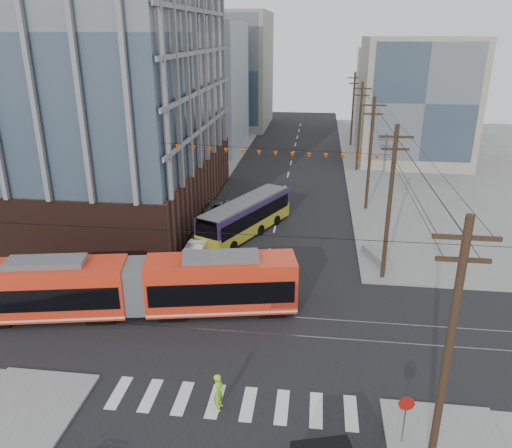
# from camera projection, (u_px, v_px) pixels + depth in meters

# --- Properties ---
(ground) EXTENTS (160.00, 160.00, 0.00)m
(ground) POSITION_uv_depth(u_px,v_px,m) (241.00, 364.00, 26.50)
(ground) COLOR slate
(office_building) EXTENTS (30.00, 25.00, 28.60)m
(office_building) POSITION_uv_depth(u_px,v_px,m) (39.00, 58.00, 45.23)
(office_building) COLOR #381E16
(office_building) RESTS_ON ground
(bg_bldg_nw_near) EXTENTS (18.00, 16.00, 18.00)m
(bg_bldg_nw_near) POSITION_uv_depth(u_px,v_px,m) (180.00, 87.00, 73.40)
(bg_bldg_nw_near) COLOR #8C99A5
(bg_bldg_nw_near) RESTS_ON ground
(bg_bldg_ne_near) EXTENTS (14.00, 14.00, 16.00)m
(bg_bldg_ne_near) POSITION_uv_depth(u_px,v_px,m) (415.00, 101.00, 66.21)
(bg_bldg_ne_near) COLOR gray
(bg_bldg_ne_near) RESTS_ON ground
(bg_bldg_nw_far) EXTENTS (16.00, 18.00, 20.00)m
(bg_bldg_nw_far) POSITION_uv_depth(u_px,v_px,m) (225.00, 70.00, 91.21)
(bg_bldg_nw_far) COLOR gray
(bg_bldg_nw_far) RESTS_ON ground
(bg_bldg_ne_far) EXTENTS (16.00, 16.00, 14.00)m
(bg_bldg_ne_far) POSITION_uv_depth(u_px,v_px,m) (406.00, 92.00, 84.85)
(bg_bldg_ne_far) COLOR #8C99A5
(bg_bldg_ne_far) RESTS_ON ground
(utility_pole_near) EXTENTS (0.30, 0.30, 11.00)m
(utility_pole_near) POSITION_uv_depth(u_px,v_px,m) (447.00, 358.00, 17.98)
(utility_pole_near) COLOR black
(utility_pole_near) RESTS_ON ground
(utility_pole_far) EXTENTS (0.30, 0.30, 11.00)m
(utility_pole_far) POSITION_uv_depth(u_px,v_px,m) (353.00, 110.00, 75.39)
(utility_pole_far) COLOR black
(utility_pole_far) RESTS_ON ground
(streetcar) EXTENTS (19.74, 6.55, 3.77)m
(streetcar) POSITION_uv_depth(u_px,v_px,m) (137.00, 287.00, 30.56)
(streetcar) COLOR red
(streetcar) RESTS_ON ground
(city_bus) EXTENTS (6.90, 11.17, 3.17)m
(city_bus) POSITION_uv_depth(u_px,v_px,m) (246.00, 217.00, 43.03)
(city_bus) COLOR #2E1D44
(city_bus) RESTS_ON ground
(parked_car_silver) EXTENTS (2.36, 4.40, 1.38)m
(parked_car_silver) POSITION_uv_depth(u_px,v_px,m) (202.00, 246.00, 39.49)
(parked_car_silver) COLOR silver
(parked_car_silver) RESTS_ON ground
(parked_car_white) EXTENTS (3.72, 5.31, 1.43)m
(parked_car_white) POSITION_uv_depth(u_px,v_px,m) (211.00, 227.00, 43.21)
(parked_car_white) COLOR #BAAAAA
(parked_car_white) RESTS_ON ground
(parked_car_grey) EXTENTS (2.80, 5.08, 1.35)m
(parked_car_grey) POSITION_uv_depth(u_px,v_px,m) (217.00, 207.00, 48.29)
(parked_car_grey) COLOR #575758
(parked_car_grey) RESTS_ON ground
(pedestrian) EXTENTS (0.50, 0.71, 1.88)m
(pedestrian) POSITION_uv_depth(u_px,v_px,m) (219.00, 392.00, 23.04)
(pedestrian) COLOR #9EEF29
(pedestrian) RESTS_ON ground
(stop_sign) EXTENTS (0.76, 0.76, 2.32)m
(stop_sign) POSITION_uv_depth(u_px,v_px,m) (404.00, 423.00, 20.93)
(stop_sign) COLOR #A4120A
(stop_sign) RESTS_ON ground
(jersey_barrier) EXTENTS (2.19, 3.81, 0.75)m
(jersey_barrier) POSITION_uv_depth(u_px,v_px,m) (376.00, 258.00, 38.06)
(jersey_barrier) COLOR gray
(jersey_barrier) RESTS_ON ground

